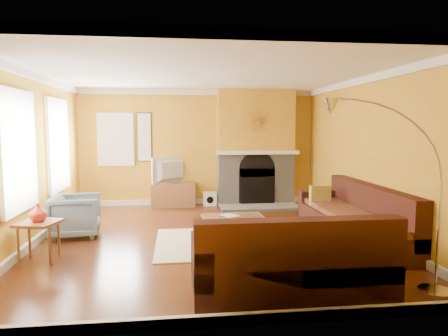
{
  "coord_description": "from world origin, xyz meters",
  "views": [
    {
      "loc": [
        -0.51,
        -6.47,
        1.84
      ],
      "look_at": [
        0.31,
        0.4,
        1.12
      ],
      "focal_mm": 32.0,
      "sensor_mm": 36.0,
      "label": 1
    }
  ],
  "objects": [
    {
      "name": "floor",
      "position": [
        0.0,
        0.0,
        -0.01
      ],
      "size": [
        5.5,
        6.0,
        0.02
      ],
      "primitive_type": "cube",
      "color": "#622D14",
      "rests_on": "ground"
    },
    {
      "name": "ceiling",
      "position": [
        0.0,
        0.0,
        2.71
      ],
      "size": [
        5.5,
        6.0,
        0.02
      ],
      "primitive_type": "cube",
      "color": "white",
      "rests_on": "ground"
    },
    {
      "name": "wall_back",
      "position": [
        0.0,
        3.01,
        1.35
      ],
      "size": [
        5.5,
        0.02,
        2.7
      ],
      "primitive_type": "cube",
      "color": "gold",
      "rests_on": "ground"
    },
    {
      "name": "wall_front",
      "position": [
        0.0,
        -3.01,
        1.35
      ],
      "size": [
        5.5,
        0.02,
        2.7
      ],
      "primitive_type": "cube",
      "color": "gold",
      "rests_on": "ground"
    },
    {
      "name": "wall_left",
      "position": [
        -2.76,
        0.0,
        1.35
      ],
      "size": [
        0.02,
        6.0,
        2.7
      ],
      "primitive_type": "cube",
      "color": "gold",
      "rests_on": "ground"
    },
    {
      "name": "wall_right",
      "position": [
        2.76,
        0.0,
        1.35
      ],
      "size": [
        0.02,
        6.0,
        2.7
      ],
      "primitive_type": "cube",
      "color": "gold",
      "rests_on": "ground"
    },
    {
      "name": "baseboard",
      "position": [
        0.0,
        0.0,
        0.06
      ],
      "size": [
        5.5,
        6.0,
        0.12
      ],
      "primitive_type": null,
      "color": "white",
      "rests_on": "floor"
    },
    {
      "name": "crown_molding",
      "position": [
        0.0,
        0.0,
        2.64
      ],
      "size": [
        5.5,
        6.0,
        0.12
      ],
      "primitive_type": null,
      "color": "white",
      "rests_on": "ceiling"
    },
    {
      "name": "window_left_near",
      "position": [
        -2.72,
        1.3,
        1.5
      ],
      "size": [
        0.06,
        1.22,
        1.72
      ],
      "primitive_type": "cube",
      "color": "white",
      "rests_on": "wall_left"
    },
    {
      "name": "window_left_far",
      "position": [
        -2.72,
        -0.6,
        1.5
      ],
      "size": [
        0.06,
        1.22,
        1.72
      ],
      "primitive_type": "cube",
      "color": "white",
      "rests_on": "wall_left"
    },
    {
      "name": "window_back",
      "position": [
        -1.9,
        2.96,
        1.55
      ],
      "size": [
        0.82,
        0.06,
        1.22
      ],
      "primitive_type": "cube",
      "color": "white",
      "rests_on": "wall_back"
    },
    {
      "name": "wall_art",
      "position": [
        -1.25,
        2.97,
        1.6
      ],
      "size": [
        0.34,
        0.04,
        1.14
      ],
      "primitive_type": "cube",
      "color": "white",
      "rests_on": "wall_back"
    },
    {
      "name": "fireplace",
      "position": [
        1.35,
        2.8,
        1.35
      ],
      "size": [
        1.8,
        0.4,
        2.7
      ],
      "primitive_type": null,
      "color": "gray",
      "rests_on": "floor"
    },
    {
      "name": "mantel",
      "position": [
        1.35,
        2.56,
        1.25
      ],
      "size": [
        1.92,
        0.22,
        0.08
      ],
      "primitive_type": "cube",
      "color": "white",
      "rests_on": "fireplace"
    },
    {
      "name": "hearth",
      "position": [
        1.35,
        2.25,
        0.03
      ],
      "size": [
        1.8,
        0.7,
        0.06
      ],
      "primitive_type": "cube",
      "color": "gray",
      "rests_on": "floor"
    },
    {
      "name": "sunburst",
      "position": [
        1.35,
        2.57,
        1.95
      ],
      "size": [
        0.7,
        0.04,
        0.7
      ],
      "primitive_type": null,
      "color": "olive",
      "rests_on": "fireplace"
    },
    {
      "name": "rug",
      "position": [
        0.35,
        -0.3,
        0.01
      ],
      "size": [
        2.4,
        1.8,
        0.02
      ],
      "primitive_type": "cube",
      "color": "beige",
      "rests_on": "floor"
    },
    {
      "name": "sectional_sofa",
      "position": [
        1.2,
        -0.85,
        0.45
      ],
      "size": [
        3.1,
        3.7,
        0.9
      ],
      "primitive_type": null,
      "color": "#3F1B14",
      "rests_on": "floor"
    },
    {
      "name": "coffee_table",
      "position": [
        0.4,
        -0.35,
        0.2
      ],
      "size": [
        1.04,
        1.04,
        0.4
      ],
      "primitive_type": null,
      "rotation": [
        0.0,
        0.0,
        0.04
      ],
      "color": "white",
      "rests_on": "floor"
    },
    {
      "name": "media_console",
      "position": [
        -0.6,
        2.75,
        0.28
      ],
      "size": [
        1.0,
        0.45,
        0.55
      ],
      "primitive_type": "cube",
      "color": "brown",
      "rests_on": "floor"
    },
    {
      "name": "tv",
      "position": [
        -0.6,
        2.75,
        0.84
      ],
      "size": [
        0.88,
        0.75,
        0.59
      ],
      "primitive_type": "imported",
      "rotation": [
        0.0,
        0.0,
        3.83
      ],
      "color": "black",
      "rests_on": "media_console"
    },
    {
      "name": "subwoofer",
      "position": [
        0.25,
        2.78,
        0.15
      ],
      "size": [
        0.3,
        0.3,
        0.3
      ],
      "primitive_type": "cube",
      "color": "white",
      "rests_on": "floor"
    },
    {
      "name": "armchair",
      "position": [
        -2.2,
        0.35,
        0.35
      ],
      "size": [
        0.86,
        0.84,
        0.71
      ],
      "primitive_type": "imported",
      "rotation": [
        0.0,
        0.0,
        1.69
      ],
      "color": "slate",
      "rests_on": "floor"
    },
    {
      "name": "side_table",
      "position": [
        -2.4,
        -0.85,
        0.28
      ],
      "size": [
        0.61,
        0.61,
        0.55
      ],
      "primitive_type": null,
      "rotation": [
        0.0,
        0.0,
        -0.26
      ],
      "color": "brown",
      "rests_on": "floor"
    },
    {
      "name": "vase",
      "position": [
        -2.4,
        -0.85,
        0.67
      ],
      "size": [
        0.31,
        0.31,
        0.25
      ],
      "primitive_type": "imported",
      "rotation": [
        0.0,
        0.0,
        -0.35
      ],
      "color": "red",
      "rests_on": "side_table"
    },
    {
      "name": "book",
      "position": [
        0.25,
        -0.25,
        0.41
      ],
      "size": [
        0.32,
        0.33,
        0.03
      ],
      "primitive_type": "imported",
      "rotation": [
        0.0,
        0.0,
        0.6
      ],
      "color": "white",
      "rests_on": "coffee_table"
    },
    {
      "name": "arc_lamp",
      "position": [
        1.72,
        -2.55,
        1.06
      ],
      "size": [
        1.35,
        0.36,
        2.12
      ],
      "primitive_type": null,
      "color": "silver",
      "rests_on": "floor"
    }
  ]
}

